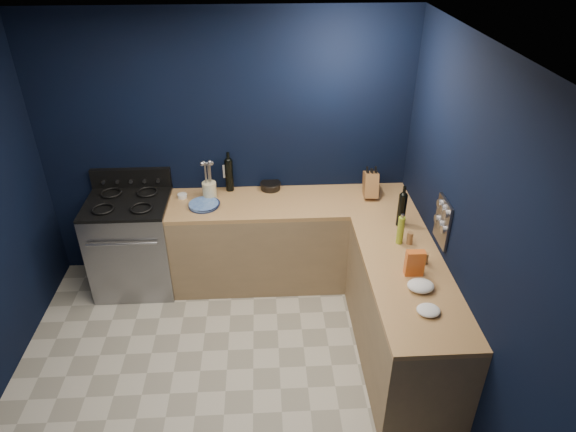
{
  "coord_description": "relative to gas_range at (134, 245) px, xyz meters",
  "views": [
    {
      "loc": [
        0.35,
        -2.75,
        3.27
      ],
      "look_at": [
        0.55,
        1.0,
        1.0
      ],
      "focal_mm": 31.75,
      "sensor_mm": 36.0,
      "label": 1
    }
  ],
  "objects": [
    {
      "name": "towel_front",
      "position": [
        2.39,
        -1.34,
        0.47
      ],
      "size": [
        0.21,
        0.18,
        0.07
      ],
      "primitive_type": "ellipsoid",
      "rotation": [
        0.0,
        0.0,
        0.09
      ],
      "color": "white",
      "rests_on": "top_right"
    },
    {
      "name": "floor",
      "position": [
        0.93,
        -1.42,
        -0.47
      ],
      "size": [
        3.5,
        3.5,
        0.02
      ],
      "primitive_type": "cube",
      "color": "#B6AF9F",
      "rests_on": "ground"
    },
    {
      "name": "plate_stack",
      "position": [
        0.72,
        -0.04,
        0.46
      ],
      "size": [
        0.3,
        0.3,
        0.03
      ],
      "primitive_type": "cylinder",
      "rotation": [
        0.0,
        0.0,
        0.1
      ],
      "color": "#304FA3",
      "rests_on": "top_back"
    },
    {
      "name": "cooktop",
      "position": [
        0.0,
        0.0,
        0.48
      ],
      "size": [
        0.76,
        0.66,
        0.03
      ],
      "primitive_type": "cube",
      "color": "black",
      "rests_on": "gas_range"
    },
    {
      "name": "knife_block",
      "position": [
        2.3,
        0.09,
        0.56
      ],
      "size": [
        0.15,
        0.28,
        0.29
      ],
      "primitive_type": "cube",
      "rotation": [
        -0.31,
        0.0,
        -0.07
      ],
      "color": "brown",
      "rests_on": "top_back"
    },
    {
      "name": "lemon_basket",
      "position": [
        1.34,
        0.27,
        0.48
      ],
      "size": [
        0.24,
        0.24,
        0.07
      ],
      "primitive_type": "cylinder",
      "rotation": [
        0.0,
        0.0,
        -0.31
      ],
      "color": "black",
      "rests_on": "top_back"
    },
    {
      "name": "ramekin",
      "position": [
        0.5,
        0.14,
        0.46
      ],
      "size": [
        0.11,
        0.11,
        0.04
      ],
      "primitive_type": "cylinder",
      "rotation": [
        0.0,
        0.0,
        0.33
      ],
      "color": "white",
      "rests_on": "top_back"
    },
    {
      "name": "wine_bottle_right",
      "position": [
        2.46,
        -0.46,
        0.59
      ],
      "size": [
        0.1,
        0.1,
        0.3
      ],
      "primitive_type": "cylinder",
      "rotation": [
        0.0,
        0.0,
        0.43
      ],
      "color": "black",
      "rests_on": "top_right"
    },
    {
      "name": "wall_right",
      "position": [
        2.69,
        -1.42,
        0.84
      ],
      "size": [
        0.02,
        3.5,
        2.6
      ],
      "primitive_type": "cube",
      "color": "black",
      "rests_on": "ground"
    },
    {
      "name": "wall_back",
      "position": [
        0.93,
        0.34,
        0.84
      ],
      "size": [
        3.5,
        0.02,
        2.6
      ],
      "primitive_type": "cube",
      "color": "black",
      "rests_on": "ground"
    },
    {
      "name": "cab_right",
      "position": [
        2.37,
        -1.13,
        -0.03
      ],
      "size": [
        0.63,
        1.67,
        0.86
      ],
      "primitive_type": "cube",
      "color": "#927450",
      "rests_on": "floor"
    },
    {
      "name": "spice_panel",
      "position": [
        2.67,
        -0.87,
        0.72
      ],
      "size": [
        0.02,
        0.28,
        0.38
      ],
      "primitive_type": "cube",
      "color": "gray",
      "rests_on": "wall_right"
    },
    {
      "name": "wine_bottle_back",
      "position": [
        0.95,
        0.27,
        0.6
      ],
      "size": [
        0.1,
        0.1,
        0.32
      ],
      "primitive_type": "cylinder",
      "rotation": [
        0.0,
        0.0,
        0.33
      ],
      "color": "black",
      "rests_on": "top_back"
    },
    {
      "name": "crouton_bag",
      "position": [
        2.39,
        -1.15,
        0.54
      ],
      "size": [
        0.14,
        0.07,
        0.21
      ],
      "primitive_type": "cube",
      "rotation": [
        0.0,
        0.0,
        -0.02
      ],
      "color": "red",
      "rests_on": "top_right"
    },
    {
      "name": "ceiling",
      "position": [
        0.93,
        -1.42,
        2.15
      ],
      "size": [
        3.5,
        3.5,
        0.02
      ],
      "primitive_type": "cube",
      "color": "silver",
      "rests_on": "ground"
    },
    {
      "name": "backguard",
      "position": [
        0.0,
        0.3,
        0.58
      ],
      "size": [
        0.76,
        0.06,
        0.2
      ],
      "primitive_type": "cube",
      "color": "black",
      "rests_on": "gas_range"
    },
    {
      "name": "top_right",
      "position": [
        2.37,
        -1.13,
        0.42
      ],
      "size": [
        0.63,
        1.67,
        0.04
      ],
      "primitive_type": "cube",
      "color": "brown",
      "rests_on": "cab_right"
    },
    {
      "name": "towel_end",
      "position": [
        2.38,
        -1.59,
        0.46
      ],
      "size": [
        0.2,
        0.19,
        0.05
      ],
      "primitive_type": "ellipsoid",
      "rotation": [
        0.0,
        0.0,
        0.35
      ],
      "color": "white",
      "rests_on": "top_right"
    },
    {
      "name": "gas_range",
      "position": [
        0.0,
        0.0,
        0.0
      ],
      "size": [
        0.76,
        0.66,
        0.92
      ],
      "primitive_type": "cube",
      "color": "gray",
      "rests_on": "floor"
    },
    {
      "name": "oil_bottle",
      "position": [
        2.38,
        -0.73,
        0.56
      ],
      "size": [
        0.07,
        0.07,
        0.24
      ],
      "primitive_type": "cylinder",
      "rotation": [
        0.0,
        0.0,
        0.39
      ],
      "color": "#90A725",
      "rests_on": "top_right"
    },
    {
      "name": "spice_jar_near",
      "position": [
        2.47,
        -0.75,
        0.49
      ],
      "size": [
        0.05,
        0.05,
        0.11
      ],
      "primitive_type": "cylinder",
      "rotation": [
        0.0,
        0.0,
        -0.05
      ],
      "color": "olive",
      "rests_on": "top_right"
    },
    {
      "name": "oven_door",
      "position": [
        0.0,
        -0.32,
        -0.01
      ],
      "size": [
        0.59,
        0.02,
        0.42
      ],
      "primitive_type": "cube",
      "color": "black",
      "rests_on": "gas_range"
    },
    {
      "name": "utensil_crock",
      "position": [
        0.76,
        0.11,
        0.52
      ],
      "size": [
        0.17,
        0.17,
        0.17
      ],
      "primitive_type": "cylinder",
      "rotation": [
        0.0,
        0.0,
        -0.32
      ],
      "color": "beige",
      "rests_on": "top_back"
    },
    {
      "name": "wall_outlet",
      "position": [
        0.93,
        0.32,
        0.62
      ],
      "size": [
        0.09,
        0.02,
        0.13
      ],
      "primitive_type": "cube",
      "color": "white",
      "rests_on": "wall_back"
    },
    {
      "name": "top_back",
      "position": [
        1.53,
        0.02,
        0.42
      ],
      "size": [
        2.3,
        0.63,
        0.04
      ],
      "primitive_type": "cube",
      "color": "brown",
      "rests_on": "cab_back"
    },
    {
      "name": "spice_jar_far",
      "position": [
        2.52,
        -1.02,
        0.49
      ],
      "size": [
        0.06,
        0.06,
        0.09
      ],
      "primitive_type": "cylinder",
      "rotation": [
        0.0,
        0.0,
        0.2
      ],
      "color": "olive",
      "rests_on": "top_right"
    },
    {
      "name": "cab_back",
      "position": [
        1.53,
        0.02,
        -0.03
      ],
      "size": [
        2.3,
        0.63,
        0.86
      ],
      "primitive_type": "cube",
      "color": "#927450",
      "rests_on": "floor"
    }
  ]
}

